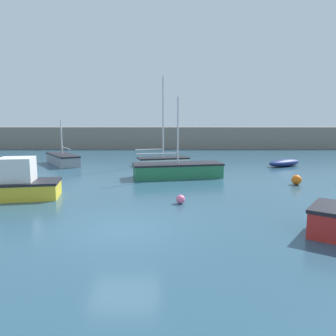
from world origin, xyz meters
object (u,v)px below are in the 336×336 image
at_px(sailboat_tall_mast, 162,160).
at_px(mooring_buoy_orange, 295,180).
at_px(sailboat_short_mast, 176,170).
at_px(cabin_cruiser_white, 11,185).
at_px(rowboat_blue_near, 283,163).
at_px(mooring_buoy_pink, 179,199).
at_px(sailboat_twin_hulled, 61,159).

relative_size(sailboat_tall_mast, mooring_buoy_orange, 12.43).
relative_size(sailboat_short_mast, cabin_cruiser_white, 1.27).
height_order(sailboat_tall_mast, sailboat_short_mast, sailboat_tall_mast).
bearing_deg(rowboat_blue_near, mooring_buoy_pink, 22.49).
bearing_deg(sailboat_tall_mast, mooring_buoy_orange, -60.35).
distance_m(sailboat_short_mast, mooring_buoy_orange, 7.39).
height_order(cabin_cruiser_white, mooring_buoy_orange, cabin_cruiser_white).
distance_m(rowboat_blue_near, mooring_buoy_orange, 7.85).
xyz_separation_m(sailboat_short_mast, mooring_buoy_orange, (6.97, -2.45, -0.20)).
distance_m(sailboat_twin_hulled, mooring_buoy_pink, 16.05).
distance_m(rowboat_blue_near, mooring_buoy_pink, 14.99).
relative_size(rowboat_blue_near, sailboat_tall_mast, 0.48).
bearing_deg(mooring_buoy_orange, sailboat_short_mast, 160.65).
bearing_deg(sailboat_short_mast, mooring_buoy_pink, -101.35).
distance_m(sailboat_twin_hulled, cabin_cruiser_white, 11.99).
distance_m(rowboat_blue_near, cabin_cruiser_white, 20.37).
relative_size(mooring_buoy_pink, mooring_buoy_orange, 0.70).
relative_size(sailboat_short_mast, mooring_buoy_pink, 15.03).
xyz_separation_m(sailboat_twin_hulled, cabin_cruiser_white, (1.37, -11.91, 0.23)).
bearing_deg(sailboat_tall_mast, cabin_cruiser_white, -137.02).
relative_size(rowboat_blue_near, mooring_buoy_pink, 8.50).
bearing_deg(mooring_buoy_orange, mooring_buoy_pink, -148.05).
bearing_deg(sailboat_short_mast, cabin_cruiser_white, -155.42).
height_order(sailboat_short_mast, mooring_buoy_pink, sailboat_short_mast).
bearing_deg(sailboat_twin_hulled, mooring_buoy_pink, -176.13).
bearing_deg(cabin_cruiser_white, sailboat_tall_mast, -131.76).
xyz_separation_m(rowboat_blue_near, sailboat_twin_hulled, (-18.52, 0.92, 0.18)).
relative_size(sailboat_tall_mast, cabin_cruiser_white, 1.50).
bearing_deg(mooring_buoy_orange, sailboat_tall_mast, 134.71).
distance_m(mooring_buoy_pink, mooring_buoy_orange, 8.30).
height_order(sailboat_twin_hulled, sailboat_tall_mast, sailboat_tall_mast).
xyz_separation_m(sailboat_twin_hulled, sailboat_short_mast, (9.60, -6.07, 0.03)).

